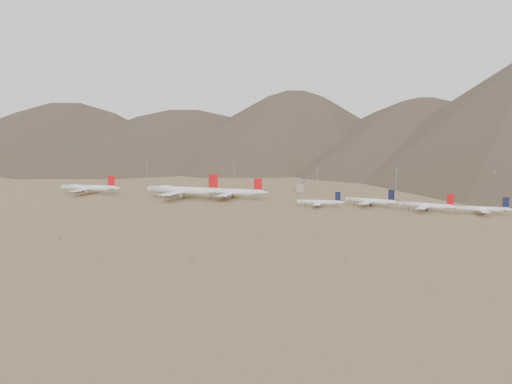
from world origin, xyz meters
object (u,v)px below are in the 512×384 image
at_px(widebody_west, 89,188).
at_px(widebody_east, 232,192).
at_px(widebody_centre, 183,190).
at_px(narrowbody_a, 320,202).
at_px(narrowbody_b, 371,201).
at_px(control_tower, 301,186).

bearing_deg(widebody_west, widebody_east, -1.84).
relative_size(widebody_centre, narrowbody_a, 2.05).
height_order(narrowbody_b, control_tower, narrowbody_b).
distance_m(widebody_west, narrowbody_a, 232.86).
bearing_deg(widebody_centre, narrowbody_b, 2.96).
xyz_separation_m(widebody_east, narrowbody_a, (87.89, -20.23, -2.52)).
xyz_separation_m(narrowbody_a, narrowbody_b, (38.08, 17.25, 0.67)).
bearing_deg(narrowbody_b, widebody_east, -172.37).
bearing_deg(widebody_east, narrowbody_b, -8.64).
distance_m(narrowbody_b, control_tower, 117.61).
xyz_separation_m(widebody_west, widebody_east, (144.95, 19.33, 0.18)).
relative_size(narrowbody_a, control_tower, 3.24).
distance_m(widebody_centre, narrowbody_b, 167.41).
distance_m(widebody_west, narrowbody_b, 271.42).
relative_size(widebody_east, narrowbody_b, 1.45).
bearing_deg(widebody_centre, narrowbody_a, -3.32).
relative_size(narrowbody_a, narrowbody_b, 0.86).
bearing_deg(widebody_west, narrowbody_b, -5.98).
distance_m(widebody_east, narrowbody_a, 90.22).
distance_m(widebody_east, narrowbody_b, 126.01).
relative_size(widebody_centre, widebody_east, 1.22).
bearing_deg(widebody_west, control_tower, 18.44).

